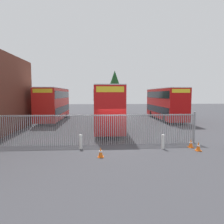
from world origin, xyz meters
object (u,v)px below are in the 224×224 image
double_decker_bus_near_gate (107,106)px  traffic_cone_by_gate (198,146)px  double_decker_bus_behind_fence_left (165,103)px  traffic_cone_near_kerb (101,152)px  bollard_center_front (163,142)px  double_decker_bus_behind_fence_right (54,103)px  bollard_near_left (81,142)px  traffic_cone_mid_forecourt (191,143)px

double_decker_bus_near_gate → traffic_cone_by_gate: double_decker_bus_near_gate is taller
double_decker_bus_behind_fence_left → traffic_cone_near_kerb: (-9.25, -16.29, -2.13)m
double_decker_bus_behind_fence_left → bollard_center_front: (-5.09, -14.77, -1.95)m
double_decker_bus_behind_fence_right → traffic_cone_near_kerb: (6.20, -16.50, -2.13)m
double_decker_bus_behind_fence_right → bollard_near_left: 15.56m
double_decker_bus_behind_fence_right → double_decker_bus_near_gate: bearing=-45.6°
double_decker_bus_near_gate → traffic_cone_by_gate: bearing=-57.0°
traffic_cone_mid_forecourt → double_decker_bus_behind_fence_left: bearing=78.1°
bollard_near_left → traffic_cone_by_gate: bollard_near_left is taller
traffic_cone_by_gate → traffic_cone_mid_forecourt: (-0.11, 0.82, 0.00)m
double_decker_bus_behind_fence_left → traffic_cone_by_gate: (-2.96, -15.40, -2.13)m
double_decker_bus_behind_fence_right → traffic_cone_near_kerb: bearing=-69.4°
double_decker_bus_behind_fence_left → bollard_near_left: (-10.55, -14.42, -1.95)m
bollard_near_left → traffic_cone_mid_forecourt: 7.48m
bollard_near_left → traffic_cone_by_gate: size_ratio=1.61×
double_decker_bus_behind_fence_right → traffic_cone_by_gate: double_decker_bus_behind_fence_right is taller
double_decker_bus_near_gate → traffic_cone_by_gate: 10.32m
traffic_cone_mid_forecourt → traffic_cone_near_kerb: 6.40m
double_decker_bus_behind_fence_left → bollard_near_left: 17.98m
double_decker_bus_behind_fence_left → bollard_center_front: double_decker_bus_behind_fence_left is taller
double_decker_bus_behind_fence_left → traffic_cone_near_kerb: size_ratio=18.32×
double_decker_bus_near_gate → double_decker_bus_behind_fence_right: bearing=134.4°
traffic_cone_by_gate → double_decker_bus_near_gate: bearing=123.0°
bollard_near_left → traffic_cone_mid_forecourt: size_ratio=1.61×
traffic_cone_mid_forecourt → bollard_center_front: bearing=-174.8°
double_decker_bus_behind_fence_left → double_decker_bus_behind_fence_right: same height
double_decker_bus_behind_fence_left → double_decker_bus_behind_fence_right: 15.45m
bollard_near_left → double_decker_bus_near_gate: bearing=74.4°
bollard_center_front → traffic_cone_by_gate: bollard_center_front is taller
bollard_center_front → traffic_cone_near_kerb: (-4.15, -1.52, -0.19)m
double_decker_bus_behind_fence_right → bollard_near_left: size_ratio=11.38×
double_decker_bus_behind_fence_left → traffic_cone_mid_forecourt: (-3.08, -14.59, -2.13)m
bollard_center_front → traffic_cone_mid_forecourt: 2.03m
double_decker_bus_behind_fence_right → traffic_cone_near_kerb: size_ratio=18.32×
bollard_near_left → traffic_cone_by_gate: bearing=-7.4°
traffic_cone_by_gate → double_decker_bus_behind_fence_right: bearing=128.6°
traffic_cone_by_gate → traffic_cone_near_kerb: size_ratio=1.00×
double_decker_bus_behind_fence_left → double_decker_bus_behind_fence_right: size_ratio=1.00×
bollard_center_front → traffic_cone_by_gate: size_ratio=1.61×
double_decker_bus_behind_fence_left → traffic_cone_by_gate: 15.83m
double_decker_bus_behind_fence_left → traffic_cone_near_kerb: bearing=-119.6°
double_decker_bus_near_gate → double_decker_bus_behind_fence_right: 9.99m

